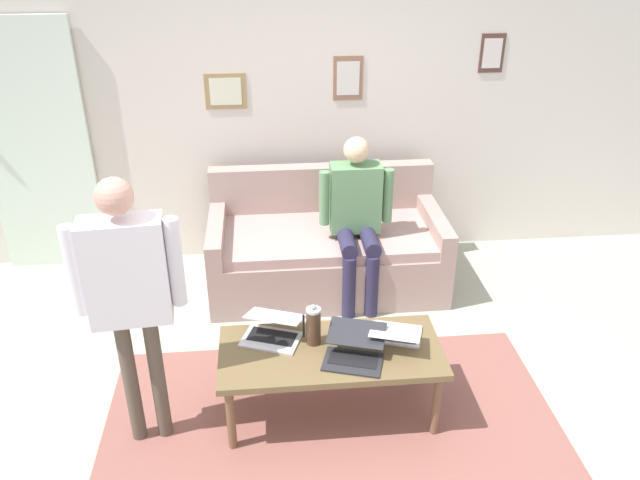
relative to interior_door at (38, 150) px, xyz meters
The scene contains 12 objects.
ground_plane 3.17m from the interior_door, 135.22° to the left, with size 7.68×7.68×0.00m, color #ABAE9A.
area_rug 3.17m from the interior_door, 134.78° to the left, with size 2.70×1.54×0.01m, color #8F574E.
back_wall 2.15m from the interior_door, behind, with size 7.04×0.11×2.70m.
interior_door is the anchor object (origin of this frame).
couch 2.41m from the interior_door, 166.89° to the left, with size 1.82×0.93×0.88m.
coffee_table 2.99m from the interior_door, 136.16° to the left, with size 1.29×0.59×0.47m.
laptop_left 3.23m from the interior_door, 141.82° to the left, with size 0.38×0.42×0.14m.
laptop_center 2.64m from the interior_door, 133.50° to the left, with size 0.42×0.40×0.15m.
laptop_right 3.12m from the interior_door, 136.58° to the left, with size 0.41×0.42×0.14m.
french_press 2.84m from the interior_door, 135.98° to the left, with size 0.11×0.09×0.26m.
person_standing 2.37m from the interior_door, 116.59° to the left, with size 0.57×0.21×1.61m.
person_seated 2.58m from the interior_door, 162.97° to the left, with size 0.55×0.51×1.28m.
Camera 1 is at (0.35, 2.83, 2.74)m, focal length 35.52 mm.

